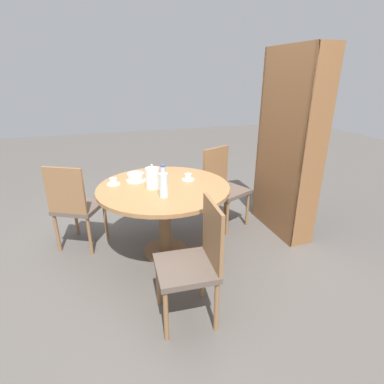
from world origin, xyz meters
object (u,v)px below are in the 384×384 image
Objects in this scene: bookshelf at (287,148)px; cup_b at (113,182)px; water_bottle at (163,184)px; chair_c at (194,260)px; cake_second at (136,177)px; coffee_pot at (152,177)px; chair_a at (223,185)px; chair_b at (75,205)px; cup_a at (188,177)px; cake_main at (156,172)px.

bookshelf is 15.87× the size of cup_b.
bookshelf is 1.51m from water_bottle.
chair_c is 4.82× the size of cake_second.
coffee_pot is 1.84× the size of cup_b.
chair_a is 1.00× the size of chair_b.
chair_c is at bearing -14.56° from cup_a.
cup_b is (-0.09, -0.73, 0.00)m from cup_a.
bookshelf is at bearing 87.34° from cup_b.
chair_c is 3.20× the size of water_bottle.
chair_b is 0.88m from cake_main.
chair_b is 1.18m from cup_a.
water_bottle reaches higher than coffee_pot.
cup_a is (0.34, -0.54, 0.27)m from chair_a.
coffee_pot is 0.40m from cup_a.
water_bottle is at bearing -42.62° from cup_a.
cup_a is (0.01, -1.13, -0.22)m from bookshelf.
cup_b is (0.18, 0.39, 0.27)m from chair_b.
water_bottle is 0.61m from cup_b.
chair_b is 0.90m from coffee_pot.
chair_a is 1.66m from chair_b.
chair_b is at bearing -117.51° from coffee_pot.
chair_c is at bearing 126.22° from bookshelf.
chair_a is 0.87m from cake_main.
bookshelf is 1.15m from cup_a.
cake_main is (-1.24, -0.02, 0.28)m from chair_c.
cup_a is (0.28, 1.12, 0.27)m from chair_b.
cake_second reaches higher than cup_b.
chair_a is at bearing 128.73° from water_bottle.
chair_a reaches higher than cup_b.
cup_b is at bearing -177.22° from chair_b.
bookshelf is 15.87× the size of cup_a.
bookshelf is 8.61× the size of coffee_pot.
chair_a is at bearing 152.74° from chair_c.
water_bottle reaches higher than chair_a.
chair_a is 7.37× the size of cup_a.
cup_a is (-0.11, 0.38, -0.08)m from coffee_pot.
water_bottle is (0.37, -1.46, -0.12)m from bookshelf.
cup_a is at bearing -166.11° from chair_b.
chair_b reaches higher than cup_b.
chair_c is at bearing 5.78° from water_bottle.
cake_second is (0.14, 0.61, 0.28)m from chair_b.
chair_b reaches higher than cake_second.
cup_a is at bearing 137.38° from water_bottle.
chair_c is at bearing 151.26° from chair_b.
coffee_pot is 0.26m from water_bottle.
cake_second is (-1.15, -0.24, 0.28)m from chair_c.
bookshelf is at bearing 85.69° from cake_second.
cup_a is (0.23, 0.28, -0.01)m from cake_main.
cup_a is 1.00× the size of cup_b.
chair_c is 1.27m from cake_main.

